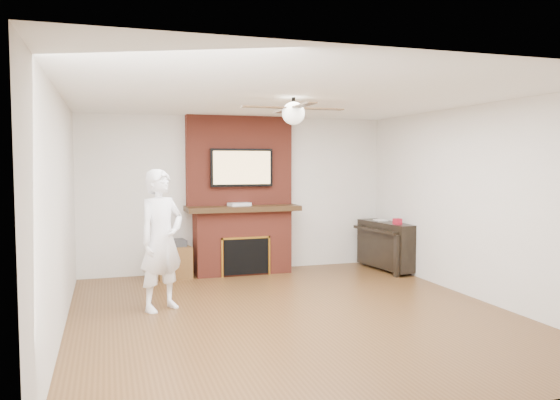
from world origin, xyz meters
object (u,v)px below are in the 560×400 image
object	(u,v)px
fireplace	(241,211)
side_table	(173,260)
piano	(387,244)
person	(161,240)

from	to	relation	value
fireplace	side_table	distance (m)	1.32
fireplace	piano	xyz separation A→B (m)	(2.31, -0.55, -0.57)
side_table	person	bearing A→B (deg)	-108.29
person	side_table	distance (m)	1.93
fireplace	piano	size ratio (longest dim) A/B	2.01
fireplace	person	bearing A→B (deg)	-127.28
fireplace	side_table	xyz separation A→B (m)	(-1.10, -0.07, -0.73)
fireplace	piano	distance (m)	2.44
side_table	piano	bearing A→B (deg)	-15.98
fireplace	piano	world-z (taller)	fireplace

